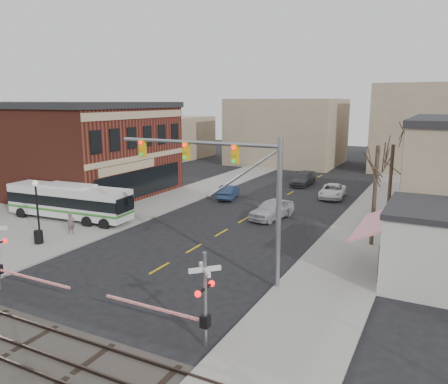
# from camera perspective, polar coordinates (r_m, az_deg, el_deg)

# --- Properties ---
(ground) EXTENTS (160.00, 160.00, 0.00)m
(ground) POSITION_cam_1_polar(r_m,az_deg,el_deg) (25.02, -11.16, -11.29)
(ground) COLOR black
(ground) RESTS_ON ground
(sidewalk_west) EXTENTS (5.00, 60.00, 0.12)m
(sidewalk_west) POSITION_cam_1_polar(r_m,az_deg,el_deg) (45.90, -5.12, -0.36)
(sidewalk_west) COLOR gray
(sidewalk_west) RESTS_ON ground
(sidewalk_east) EXTENTS (5.00, 60.00, 0.12)m
(sidewalk_east) POSITION_cam_1_polar(r_m,az_deg,el_deg) (39.45, 18.99, -3.01)
(sidewalk_east) COLOR gray
(sidewalk_east) RESTS_ON ground
(ballast_strip) EXTENTS (160.00, 5.00, 0.06)m
(ballast_strip) POSITION_cam_1_polar(r_m,az_deg,el_deg) (20.07, -26.15, -18.39)
(ballast_strip) COLOR #332D28
(ballast_strip) RESTS_ON ground
(rail_tracks) EXTENTS (160.00, 3.91, 0.14)m
(rail_tracks) POSITION_cam_1_polar(r_m,az_deg,el_deg) (20.03, -26.17, -18.17)
(rail_tracks) COLOR #2D231E
(rail_tracks) RESTS_ON ground
(brick_building) EXTENTS (30.40, 15.40, 9.60)m
(brick_building) POSITION_cam_1_polar(r_m,az_deg,el_deg) (53.81, -23.65, 5.61)
(brick_building) COLOR maroon
(brick_building) RESTS_ON ground
(tree_east_a) EXTENTS (0.28, 0.28, 6.75)m
(tree_east_a) POSITION_cam_1_polar(r_m,az_deg,el_deg) (30.82, 19.06, -0.49)
(tree_east_a) COLOR #382B21
(tree_east_a) RESTS_ON sidewalk_east
(tree_east_b) EXTENTS (0.28, 0.28, 6.30)m
(tree_east_b) POSITION_cam_1_polar(r_m,az_deg,el_deg) (36.68, 20.87, 0.91)
(tree_east_b) COLOR #382B21
(tree_east_b) RESTS_ON sidewalk_east
(tree_east_c) EXTENTS (0.28, 0.28, 7.20)m
(tree_east_c) POSITION_cam_1_polar(r_m,az_deg,el_deg) (44.46, 22.36, 3.18)
(tree_east_c) COLOR #382B21
(tree_east_c) RESTS_ON sidewalk_east
(transit_bus) EXTENTS (11.25, 3.24, 2.86)m
(transit_bus) POSITION_cam_1_polar(r_m,az_deg,el_deg) (38.11, -19.59, -1.13)
(transit_bus) COLOR silver
(transit_bus) RESTS_ON ground
(traffic_signal_mast) EXTENTS (9.93, 0.30, 8.00)m
(traffic_signal_mast) POSITION_cam_1_polar(r_m,az_deg,el_deg) (23.20, 0.90, 1.92)
(traffic_signal_mast) COLOR gray
(traffic_signal_mast) RESTS_ON ground
(rr_crossing_west) EXTENTS (5.60, 1.36, 4.00)m
(rr_crossing_west) POSITION_cam_1_polar(r_m,az_deg,el_deg) (25.36, -27.02, -7.33)
(rr_crossing_west) COLOR gray
(rr_crossing_west) RESTS_ON ground
(rr_crossing_east) EXTENTS (5.60, 1.36, 4.00)m
(rr_crossing_east) POSITION_cam_1_polar(r_m,az_deg,el_deg) (17.99, -3.70, -13.77)
(rr_crossing_east) COLOR gray
(rr_crossing_east) RESTS_ON ground
(street_lamp) EXTENTS (0.44, 0.44, 4.10)m
(street_lamp) POSITION_cam_1_polar(r_m,az_deg,el_deg) (33.80, -23.31, -0.50)
(street_lamp) COLOR black
(street_lamp) RESTS_ON sidewalk_west
(trash_bin) EXTENTS (0.60, 0.60, 0.90)m
(trash_bin) POSITION_cam_1_polar(r_m,az_deg,el_deg) (32.66, -23.06, -5.43)
(trash_bin) COLOR black
(trash_bin) RESTS_ON sidewalk_west
(car_a) EXTENTS (2.93, 5.14, 1.65)m
(car_a) POSITION_cam_1_polar(r_m,az_deg,el_deg) (36.82, 6.24, -2.23)
(car_a) COLOR #B3B4B9
(car_a) RESTS_ON ground
(car_b) EXTENTS (2.42, 4.45, 1.39)m
(car_b) POSITION_cam_1_polar(r_m,az_deg,el_deg) (44.09, 0.60, 0.02)
(car_b) COLOR #1C2A46
(car_b) RESTS_ON ground
(car_c) EXTENTS (2.77, 5.17, 1.38)m
(car_c) POSITION_cam_1_polar(r_m,az_deg,el_deg) (45.84, 13.99, 0.12)
(car_c) COLOR white
(car_c) RESTS_ON ground
(car_d) EXTENTS (2.06, 4.92, 1.42)m
(car_d) POSITION_cam_1_polar(r_m,az_deg,el_deg) (51.97, 10.23, 1.66)
(car_d) COLOR #46464B
(car_d) RESTS_ON ground
(pedestrian_near) EXTENTS (0.56, 0.66, 1.54)m
(pedestrian_near) POSITION_cam_1_polar(r_m,az_deg,el_deg) (34.07, -19.36, -3.89)
(pedestrian_near) COLOR #62544E
(pedestrian_near) RESTS_ON sidewalk_west
(pedestrian_far) EXTENTS (1.07, 1.08, 1.76)m
(pedestrian_far) POSITION_cam_1_polar(r_m,az_deg,el_deg) (37.36, -15.40, -2.10)
(pedestrian_far) COLOR #2E2F50
(pedestrian_far) RESTS_ON sidewalk_west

